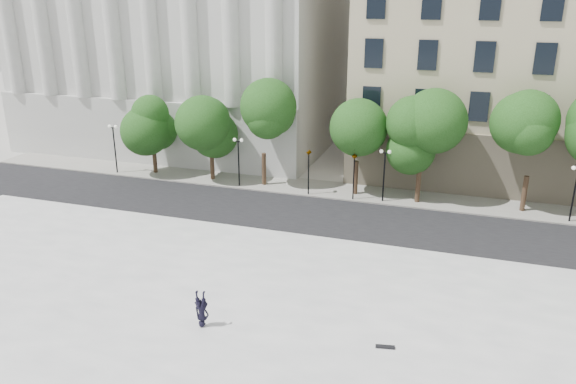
# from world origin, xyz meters

# --- Properties ---
(ground) EXTENTS (160.00, 160.00, 0.00)m
(ground) POSITION_xyz_m (0.00, 0.00, 0.00)
(ground) COLOR #B8B6AD
(ground) RESTS_ON ground
(plaza) EXTENTS (44.00, 22.00, 0.45)m
(plaza) POSITION_xyz_m (0.00, 3.00, 0.23)
(plaza) COLOR white
(plaza) RESTS_ON ground
(street) EXTENTS (60.00, 8.00, 0.02)m
(street) POSITION_xyz_m (0.00, 18.00, 0.01)
(street) COLOR black
(street) RESTS_ON ground
(far_sidewalk) EXTENTS (60.00, 4.00, 0.12)m
(far_sidewalk) POSITION_xyz_m (0.00, 24.00, 0.06)
(far_sidewalk) COLOR #99968D
(far_sidewalk) RESTS_ON ground
(building_west) EXTENTS (31.50, 27.65, 25.60)m
(building_west) POSITION_xyz_m (-17.00, 38.57, 12.89)
(building_west) COLOR beige
(building_west) RESTS_ON ground
(traffic_light_west) EXTENTS (0.50, 1.77, 4.20)m
(traffic_light_west) POSITION_xyz_m (-0.01, 22.30, 3.70)
(traffic_light_west) COLOR black
(traffic_light_west) RESTS_ON ground
(traffic_light_east) EXTENTS (0.71, 1.88, 4.24)m
(traffic_light_east) POSITION_xyz_m (3.55, 22.30, 3.74)
(traffic_light_east) COLOR black
(traffic_light_east) RESTS_ON ground
(person_lying) EXTENTS (0.86, 1.89, 0.50)m
(person_lying) POSITION_xyz_m (0.59, 2.48, 0.70)
(person_lying) COLOR black
(person_lying) RESTS_ON plaza
(skateboard) EXTENTS (0.86, 0.36, 0.09)m
(skateboard) POSITION_xyz_m (8.90, 3.42, 0.49)
(skateboard) COLOR black
(skateboard) RESTS_ON plaza
(street_trees) EXTENTS (38.00, 4.65, 7.61)m
(street_trees) POSITION_xyz_m (2.84, 23.46, 5.14)
(street_trees) COLOR #382619
(street_trees) RESTS_ON ground
(lamp_posts) EXTENTS (37.23, 0.28, 4.38)m
(lamp_posts) POSITION_xyz_m (0.05, 22.60, 2.89)
(lamp_posts) COLOR black
(lamp_posts) RESTS_ON ground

